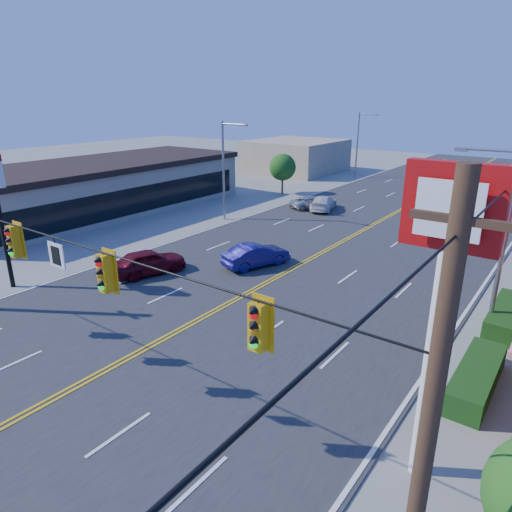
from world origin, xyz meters
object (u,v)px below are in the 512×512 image
Objects in this scene: signal_span at (35,264)px; kfc_pylon at (444,267)px; car_white at (323,203)px; car_magenta at (149,263)px; car_blue at (256,256)px; car_silver at (309,203)px.

kfc_pylon is at bearing 19.78° from signal_span.
car_white is (-16.77, 25.76, -5.40)m from kfc_pylon.
signal_span is 12.19m from car_magenta.
signal_span is 15.09m from car_blue.
signal_span is 11.87m from kfc_pylon.
car_magenta reaches higher than car_blue.
car_magenta is at bearing 115.12° from car_silver.
car_white is (-3.69, 15.40, -0.04)m from car_blue.
car_silver is at bearing 125.27° from kfc_pylon.
car_blue reaches higher than car_white.
car_magenta is 1.03× the size of car_blue.
signal_span is at bearing -160.22° from kfc_pylon.
kfc_pylon is 31.21m from car_white.
kfc_pylon is 1.91× the size of car_white.
car_white is (0.58, 20.13, -0.09)m from car_magenta.
signal_span reaches higher than kfc_pylon.
car_magenta is at bearing 122.90° from signal_span.
car_silver is at bearing -69.05° from car_magenta.
car_magenta is 0.97× the size of car_white.
car_white reaches higher than car_silver.
car_magenta reaches higher than car_white.
car_blue is 0.94× the size of car_white.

